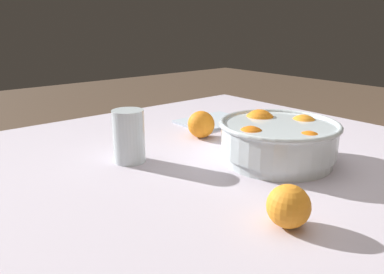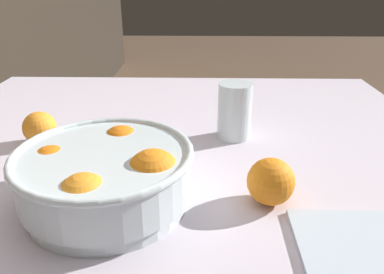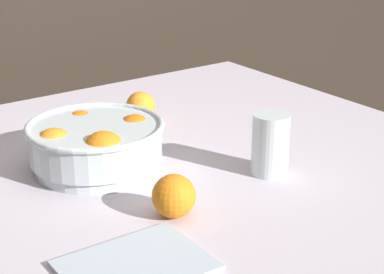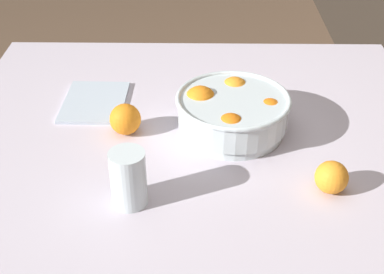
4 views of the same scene
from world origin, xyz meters
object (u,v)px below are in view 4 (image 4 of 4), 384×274
juice_glass (129,181)px  orange_loose_front (331,177)px  fruit_bowl (232,112)px  orange_loose_near_bowl (125,119)px

juice_glass → orange_loose_front: bearing=95.8°
fruit_bowl → juice_glass: (0.26, -0.22, 0.00)m
juice_glass → orange_loose_front: 0.41m
orange_loose_near_bowl → orange_loose_front: (0.21, 0.45, -0.00)m
fruit_bowl → juice_glass: 0.34m
fruit_bowl → orange_loose_near_bowl: size_ratio=3.62×
juice_glass → orange_loose_near_bowl: size_ratio=1.61×
fruit_bowl → juice_glass: size_ratio=2.24×
orange_loose_near_bowl → orange_loose_front: 0.49m
fruit_bowl → juice_glass: bearing=-39.4°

